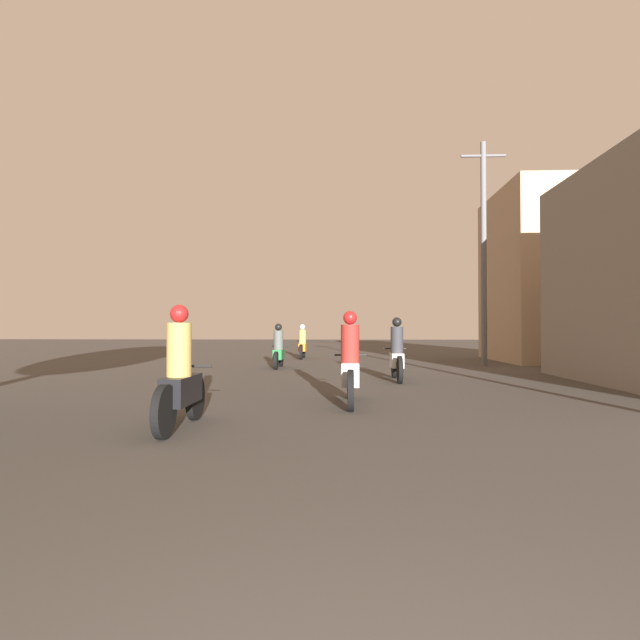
% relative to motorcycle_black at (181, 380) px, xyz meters
% --- Properties ---
extents(motorcycle_black, '(0.60, 1.93, 1.65)m').
position_rel_motorcycle_black_xyz_m(motorcycle_black, '(0.00, 0.00, 0.00)').
color(motorcycle_black, black).
rests_on(motorcycle_black, ground_plane).
extents(motorcycle_silver, '(0.60, 2.11, 1.64)m').
position_rel_motorcycle_black_xyz_m(motorcycle_silver, '(2.28, 2.22, 0.01)').
color(motorcycle_silver, black).
rests_on(motorcycle_silver, ground_plane).
extents(motorcycle_white, '(0.60, 2.08, 1.62)m').
position_rel_motorcycle_black_xyz_m(motorcycle_white, '(3.53, 6.33, 0.00)').
color(motorcycle_white, black).
rests_on(motorcycle_white, ground_plane).
extents(motorcycle_green, '(0.60, 1.91, 1.50)m').
position_rel_motorcycle_black_xyz_m(motorcycle_green, '(-0.04, 10.26, -0.05)').
color(motorcycle_green, black).
rests_on(motorcycle_green, ground_plane).
extents(motorcycle_orange, '(0.60, 2.08, 1.52)m').
position_rel_motorcycle_black_xyz_m(motorcycle_orange, '(0.33, 15.57, -0.04)').
color(motorcycle_orange, black).
rests_on(motorcycle_orange, ground_plane).
extents(building_right_far, '(4.36, 5.67, 6.99)m').
position_rel_motorcycle_black_xyz_m(building_right_far, '(10.67, 14.36, 2.85)').
color(building_right_far, tan).
rests_on(building_right_far, ground_plane).
extents(utility_pole_far, '(1.60, 0.20, 8.11)m').
position_rel_motorcycle_black_xyz_m(utility_pole_far, '(7.23, 11.71, 3.57)').
color(utility_pole_far, slate).
rests_on(utility_pole_far, ground_plane).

